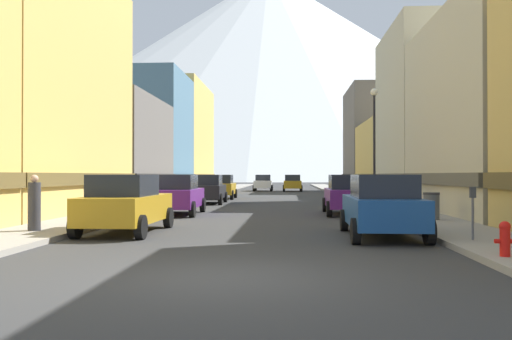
# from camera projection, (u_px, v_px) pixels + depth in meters

# --- Properties ---
(ground_plane) EXTENTS (400.00, 400.00, 0.00)m
(ground_plane) POSITION_uv_depth(u_px,v_px,m) (222.00, 278.00, 9.27)
(ground_plane) COLOR #333333
(sidewalk_left) EXTENTS (2.50, 100.00, 0.15)m
(sidewalk_left) POSITION_uv_depth(u_px,v_px,m) (199.00, 195.00, 44.58)
(sidewalk_left) COLOR gray
(sidewalk_left) RESTS_ON ground
(sidewalk_right) EXTENTS (2.50, 100.00, 0.15)m
(sidewalk_right) POSITION_uv_depth(u_px,v_px,m) (351.00, 196.00, 43.83)
(sidewalk_right) COLOR gray
(sidewalk_right) RESTS_ON ground
(storefront_left_2) EXTENTS (9.29, 10.34, 6.86)m
(storefront_left_2) POSITION_uv_depth(u_px,v_px,m) (90.00, 152.00, 35.65)
(storefront_left_2) COLOR #66605B
(storefront_left_2) RESTS_ON ground
(storefront_left_3) EXTENTS (9.52, 8.77, 10.27)m
(storefront_left_3) POSITION_uv_depth(u_px,v_px,m) (130.00, 137.00, 45.22)
(storefront_left_3) COLOR slate
(storefront_left_3) RESTS_ON ground
(storefront_left_4) EXTENTS (6.52, 13.15, 11.13)m
(storefront_left_4) POSITION_uv_depth(u_px,v_px,m) (175.00, 140.00, 56.13)
(storefront_left_4) COLOR #D8B259
(storefront_left_4) RESTS_ON ground
(storefront_right_2) EXTENTS (7.29, 9.72, 11.05)m
(storefront_right_2) POSITION_uv_depth(u_px,v_px,m) (443.00, 119.00, 34.16)
(storefront_right_2) COLOR beige
(storefront_right_2) RESTS_ON ground
(storefront_right_3) EXTENTS (7.53, 11.59, 6.21)m
(storefront_right_3) POSITION_uv_depth(u_px,v_px,m) (407.00, 160.00, 45.13)
(storefront_right_3) COLOR #D8B259
(storefront_right_3) RESTS_ON ground
(storefront_right_4) EXTENTS (9.76, 10.91, 10.91)m
(storefront_right_4) POSITION_uv_depth(u_px,v_px,m) (393.00, 142.00, 56.84)
(storefront_right_4) COLOR #66605B
(storefront_right_4) RESTS_ON ground
(car_left_0) EXTENTS (2.09, 4.41, 1.78)m
(car_left_0) POSITION_uv_depth(u_px,v_px,m) (126.00, 204.00, 16.38)
(car_left_0) COLOR #B28419
(car_left_0) RESTS_ON ground
(car_left_1) EXTENTS (2.17, 4.45, 1.78)m
(car_left_1) POSITION_uv_depth(u_px,v_px,m) (177.00, 194.00, 23.95)
(car_left_1) COLOR #591E72
(car_left_1) RESTS_ON ground
(car_left_2) EXTENTS (2.16, 4.44, 1.78)m
(car_left_2) POSITION_uv_depth(u_px,v_px,m) (208.00, 189.00, 33.16)
(car_left_2) COLOR black
(car_left_2) RESTS_ON ground
(car_left_3) EXTENTS (2.14, 4.44, 1.78)m
(car_left_3) POSITION_uv_depth(u_px,v_px,m) (221.00, 187.00, 39.77)
(car_left_3) COLOR #B28419
(car_left_3) RESTS_ON ground
(car_right_0) EXTENTS (2.11, 4.42, 1.78)m
(car_right_0) POSITION_uv_depth(u_px,v_px,m) (382.00, 206.00, 15.21)
(car_right_0) COLOR #19478C
(car_right_0) RESTS_ON ground
(car_right_1) EXTENTS (2.11, 4.42, 1.78)m
(car_right_1) POSITION_uv_depth(u_px,v_px,m) (348.00, 194.00, 24.04)
(car_right_1) COLOR #591E72
(car_right_1) RESTS_ON ground
(car_driving_0) EXTENTS (2.06, 4.40, 1.78)m
(car_driving_0) POSITION_uv_depth(u_px,v_px,m) (292.00, 183.00, 57.91)
(car_driving_0) COLOR #B28419
(car_driving_0) RESTS_ON ground
(car_driving_1) EXTENTS (2.06, 4.40, 1.78)m
(car_driving_1) POSITION_uv_depth(u_px,v_px,m) (263.00, 183.00, 58.94)
(car_driving_1) COLOR silver
(car_driving_1) RESTS_ON ground
(fire_hydrant_near) EXTENTS (0.40, 0.22, 0.70)m
(fire_hydrant_near) POSITION_uv_depth(u_px,v_px,m) (505.00, 238.00, 10.70)
(fire_hydrant_near) COLOR red
(fire_hydrant_near) RESTS_ON sidewalk_right
(parking_meter_near) EXTENTS (0.14, 0.10, 1.33)m
(parking_meter_near) POSITION_uv_depth(u_px,v_px,m) (473.00, 205.00, 13.44)
(parking_meter_near) COLOR #595960
(parking_meter_near) RESTS_ON sidewalk_right
(trash_bin_right) EXTENTS (0.59, 0.59, 0.98)m
(trash_bin_right) POSITION_uv_depth(u_px,v_px,m) (431.00, 206.00, 19.58)
(trash_bin_right) COLOR #4C5156
(trash_bin_right) RESTS_ON sidewalk_right
(potted_plant_0) EXTENTS (0.60, 0.60, 0.95)m
(potted_plant_0) POSITION_uv_depth(u_px,v_px,m) (138.00, 195.00, 29.15)
(potted_plant_0) COLOR #4C4C51
(potted_plant_0) RESTS_ON sidewalk_left
(pedestrian_0) EXTENTS (0.36, 0.36, 1.59)m
(pedestrian_0) POSITION_uv_depth(u_px,v_px,m) (146.00, 192.00, 27.96)
(pedestrian_0) COLOR navy
(pedestrian_0) RESTS_ON sidewalk_left
(pedestrian_1) EXTENTS (0.36, 0.36, 1.63)m
(pedestrian_1) POSITION_uv_depth(u_px,v_px,m) (34.00, 205.00, 15.68)
(pedestrian_1) COLOR #333338
(pedestrian_1) RESTS_ON sidewalk_left
(streetlamp_right) EXTENTS (0.36, 0.36, 5.86)m
(streetlamp_right) POSITION_uv_depth(u_px,v_px,m) (374.00, 130.00, 26.33)
(streetlamp_right) COLOR black
(streetlamp_right) RESTS_ON sidewalk_right
(mountain_backdrop) EXTENTS (288.95, 288.95, 103.35)m
(mountain_backdrop) POSITION_uv_depth(u_px,v_px,m) (269.00, 75.00, 269.77)
(mountain_backdrop) COLOR silver
(mountain_backdrop) RESTS_ON ground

